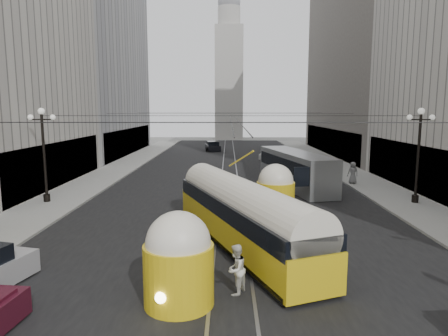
{
  "coord_description": "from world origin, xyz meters",
  "views": [
    {
      "loc": [
        -0.13,
        -8.68,
        6.4
      ],
      "look_at": [
        -0.36,
        12.9,
        3.24
      ],
      "focal_mm": 32.0,
      "sensor_mm": 36.0,
      "label": 1
    }
  ],
  "objects_px": {
    "streetcar": "(242,214)",
    "city_bus": "(295,168)",
    "pedestrian_crossing_b": "(236,269)",
    "pedestrian_sidewalk_right": "(353,173)"
  },
  "relations": [
    {
      "from": "city_bus",
      "to": "pedestrian_crossing_b",
      "type": "relative_size",
      "value": 6.68
    },
    {
      "from": "streetcar",
      "to": "pedestrian_crossing_b",
      "type": "height_order",
      "value": "streetcar"
    },
    {
      "from": "pedestrian_sidewalk_right",
      "to": "streetcar",
      "type": "bearing_deg",
      "value": 53.6
    },
    {
      "from": "streetcar",
      "to": "city_bus",
      "type": "distance_m",
      "value": 15.53
    },
    {
      "from": "city_bus",
      "to": "pedestrian_sidewalk_right",
      "type": "height_order",
      "value": "city_bus"
    },
    {
      "from": "pedestrian_crossing_b",
      "to": "pedestrian_sidewalk_right",
      "type": "distance_m",
      "value": 22.93
    },
    {
      "from": "city_bus",
      "to": "pedestrian_sidewalk_right",
      "type": "relative_size",
      "value": 6.41
    },
    {
      "from": "pedestrian_crossing_b",
      "to": "city_bus",
      "type": "bearing_deg",
      "value": -166.15
    },
    {
      "from": "city_bus",
      "to": "pedestrian_crossing_b",
      "type": "bearing_deg",
      "value": -105.09
    },
    {
      "from": "pedestrian_crossing_b",
      "to": "streetcar",
      "type": "bearing_deg",
      "value": -155.29
    }
  ]
}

